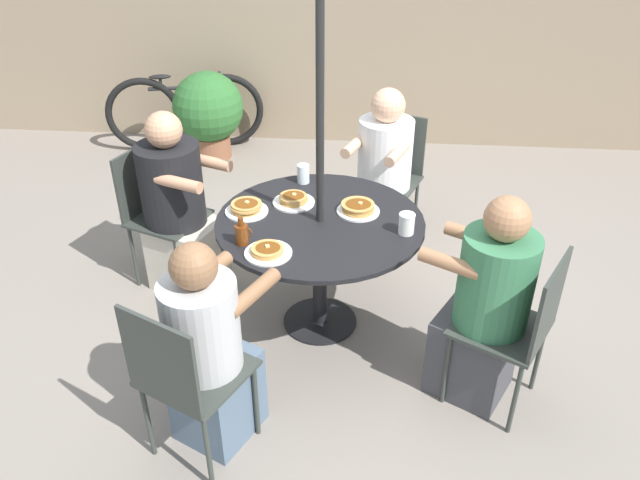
{
  "coord_description": "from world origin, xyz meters",
  "views": [
    {
      "loc": [
        0.25,
        -2.94,
        2.43
      ],
      "look_at": [
        0.0,
        0.0,
        0.59
      ],
      "focal_mm": 35.0,
      "sensor_mm": 36.0,
      "label": 1
    }
  ],
  "objects_px": {
    "pancake_plate_c": "(268,251)",
    "pancake_plate_d": "(358,208)",
    "patio_chair_north": "(391,170)",
    "diner_east": "(179,212)",
    "patio_chair_east": "(157,207)",
    "patio_chair_south": "(183,374)",
    "diner_south": "(209,354)",
    "patio_chair_west": "(519,324)",
    "diner_north": "(382,179)",
    "drinking_glass_a": "(303,174)",
    "syrup_bottle": "(242,234)",
    "pancake_plate_a": "(246,208)",
    "pancake_plate_b": "(294,200)",
    "bicycle": "(186,112)",
    "diner_west": "(485,310)",
    "patio_table": "(320,236)",
    "coffee_cup": "(407,224)",
    "potted_shrub": "(208,111)"
  },
  "relations": [
    {
      "from": "pancake_plate_c",
      "to": "pancake_plate_d",
      "type": "height_order",
      "value": "pancake_plate_d"
    },
    {
      "from": "patio_chair_north",
      "to": "diner_east",
      "type": "bearing_deg",
      "value": 49.7
    },
    {
      "from": "patio_chair_east",
      "to": "patio_chair_south",
      "type": "relative_size",
      "value": 1.0
    },
    {
      "from": "diner_south",
      "to": "patio_chair_west",
      "type": "height_order",
      "value": "diner_south"
    },
    {
      "from": "diner_north",
      "to": "drinking_glass_a",
      "type": "relative_size",
      "value": 10.07
    },
    {
      "from": "patio_chair_north",
      "to": "syrup_bottle",
      "type": "xyz_separation_m",
      "value": [
        -0.79,
        -1.35,
        0.26
      ]
    },
    {
      "from": "diner_south",
      "to": "pancake_plate_a",
      "type": "relative_size",
      "value": 4.57
    },
    {
      "from": "pancake_plate_b",
      "to": "bicycle",
      "type": "height_order",
      "value": "pancake_plate_b"
    },
    {
      "from": "diner_west",
      "to": "pancake_plate_a",
      "type": "height_order",
      "value": "diner_west"
    },
    {
      "from": "patio_chair_east",
      "to": "patio_chair_south",
      "type": "height_order",
      "value": "same"
    },
    {
      "from": "diner_east",
      "to": "pancake_plate_b",
      "type": "distance_m",
      "value": 0.79
    },
    {
      "from": "pancake_plate_d",
      "to": "syrup_bottle",
      "type": "xyz_separation_m",
      "value": [
        -0.58,
        -0.38,
        0.04
      ]
    },
    {
      "from": "diner_south",
      "to": "patio_chair_south",
      "type": "bearing_deg",
      "value": -90.0
    },
    {
      "from": "patio_chair_west",
      "to": "pancake_plate_a",
      "type": "height_order",
      "value": "patio_chair_west"
    },
    {
      "from": "patio_table",
      "to": "coffee_cup",
      "type": "xyz_separation_m",
      "value": [
        0.46,
        -0.1,
        0.16
      ]
    },
    {
      "from": "patio_chair_east",
      "to": "syrup_bottle",
      "type": "relative_size",
      "value": 5.85
    },
    {
      "from": "coffee_cup",
      "to": "diner_east",
      "type": "bearing_deg",
      "value": 162.12
    },
    {
      "from": "patio_chair_east",
      "to": "pancake_plate_c",
      "type": "bearing_deg",
      "value": 68.41
    },
    {
      "from": "pancake_plate_d",
      "to": "bicycle",
      "type": "distance_m",
      "value": 2.97
    },
    {
      "from": "diner_north",
      "to": "potted_shrub",
      "type": "xyz_separation_m",
      "value": [
        -1.56,
        1.4,
        -0.08
      ]
    },
    {
      "from": "diner_east",
      "to": "bicycle",
      "type": "xyz_separation_m",
      "value": [
        -0.57,
        2.17,
        -0.17
      ]
    },
    {
      "from": "syrup_bottle",
      "to": "coffee_cup",
      "type": "height_order",
      "value": "syrup_bottle"
    },
    {
      "from": "diner_south",
      "to": "diner_west",
      "type": "relative_size",
      "value": 0.95
    },
    {
      "from": "pancake_plate_c",
      "to": "coffee_cup",
      "type": "bearing_deg",
      "value": 20.69
    },
    {
      "from": "diner_south",
      "to": "coffee_cup",
      "type": "height_order",
      "value": "diner_south"
    },
    {
      "from": "drinking_glass_a",
      "to": "diner_west",
      "type": "bearing_deg",
      "value": -43.06
    },
    {
      "from": "patio_table",
      "to": "pancake_plate_d",
      "type": "distance_m",
      "value": 0.26
    },
    {
      "from": "diner_south",
      "to": "pancake_plate_c",
      "type": "xyz_separation_m",
      "value": [
        0.2,
        0.52,
        0.23
      ]
    },
    {
      "from": "syrup_bottle",
      "to": "bicycle",
      "type": "xyz_separation_m",
      "value": [
        -1.1,
        2.79,
        -0.42
      ]
    },
    {
      "from": "diner_east",
      "to": "potted_shrub",
      "type": "height_order",
      "value": "diner_east"
    },
    {
      "from": "patio_table",
      "to": "patio_chair_east",
      "type": "xyz_separation_m",
      "value": [
        -1.07,
        0.41,
        -0.09
      ]
    },
    {
      "from": "pancake_plate_a",
      "to": "coffee_cup",
      "type": "bearing_deg",
      "value": -9.66
    },
    {
      "from": "pancake_plate_c",
      "to": "drinking_glass_a",
      "type": "bearing_deg",
      "value": 83.53
    },
    {
      "from": "diner_west",
      "to": "bicycle",
      "type": "relative_size",
      "value": 0.81
    },
    {
      "from": "pancake_plate_b",
      "to": "bicycle",
      "type": "distance_m",
      "value": 2.71
    },
    {
      "from": "patio_chair_north",
      "to": "patio_chair_east",
      "type": "bearing_deg",
      "value": 45.08
    },
    {
      "from": "pancake_plate_b",
      "to": "syrup_bottle",
      "type": "xyz_separation_m",
      "value": [
        -0.21,
        -0.45,
        0.04
      ]
    },
    {
      "from": "pancake_plate_a",
      "to": "pancake_plate_b",
      "type": "relative_size",
      "value": 1.0
    },
    {
      "from": "diner_west",
      "to": "pancake_plate_c",
      "type": "distance_m",
      "value": 1.11
    },
    {
      "from": "patio_chair_east",
      "to": "patio_table",
      "type": "bearing_deg",
      "value": 90.0
    },
    {
      "from": "patio_chair_west",
      "to": "syrup_bottle",
      "type": "relative_size",
      "value": 5.85
    },
    {
      "from": "syrup_bottle",
      "to": "coffee_cup",
      "type": "distance_m",
      "value": 0.86
    },
    {
      "from": "patio_chair_south",
      "to": "pancake_plate_d",
      "type": "bearing_deg",
      "value": 84.09
    },
    {
      "from": "diner_north",
      "to": "patio_chair_west",
      "type": "xyz_separation_m",
      "value": [
        0.65,
        -1.48,
        -0.01
      ]
    },
    {
      "from": "coffee_cup",
      "to": "pancake_plate_c",
      "type": "bearing_deg",
      "value": -159.31
    },
    {
      "from": "diner_north",
      "to": "coffee_cup",
      "type": "relative_size",
      "value": 10.13
    },
    {
      "from": "diner_north",
      "to": "drinking_glass_a",
      "type": "bearing_deg",
      "value": 64.39
    },
    {
      "from": "diner_north",
      "to": "bicycle",
      "type": "bearing_deg",
      "value": -20.28
    },
    {
      "from": "patio_chair_east",
      "to": "pancake_plate_a",
      "type": "xyz_separation_m",
      "value": [
        0.66,
        -0.36,
        0.22
      ]
    },
    {
      "from": "patio_chair_west",
      "to": "bicycle",
      "type": "distance_m",
      "value": 3.96
    }
  ]
}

